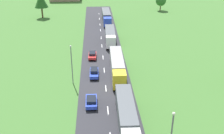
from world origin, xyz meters
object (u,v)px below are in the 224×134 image
at_px(tree_oak, 161,1).
at_px(truck_second, 117,65).
at_px(lamppost_second, 72,63).
at_px(car_third, 94,72).
at_px(car_second, 91,101).
at_px(truck_lead, 127,116).
at_px(truck_fourth, 106,16).
at_px(tree_birch, 41,0).
at_px(truck_third, 110,36).
at_px(car_fourth, 92,55).

bearing_deg(tree_oak, truck_second, -111.49).
bearing_deg(lamppost_second, car_third, 34.14).
relative_size(car_third, lamppost_second, 0.55).
bearing_deg(car_second, truck_second, 64.88).
relative_size(truck_second, car_third, 3.40).
xyz_separation_m(truck_lead, truck_fourth, (-0.24, 56.95, 0.07)).
height_order(truck_lead, car_third, truck_lead).
height_order(truck_fourth, tree_birch, tree_birch).
xyz_separation_m(truck_lead, car_third, (-4.64, 17.02, -1.23)).
xyz_separation_m(truck_lead, truck_third, (-0.18, 36.79, -0.03)).
distance_m(truck_second, truck_third, 19.30).
bearing_deg(car_fourth, car_third, -87.89).
xyz_separation_m(truck_third, tree_oak, (22.20, 36.37, 1.79)).
relative_size(truck_fourth, tree_oak, 2.39).
distance_m(truck_third, lamppost_second, 24.26).
height_order(truck_lead, truck_second, truck_second).
bearing_deg(tree_oak, car_third, -115.40).
bearing_deg(truck_third, tree_birch, 129.03).
height_order(truck_lead, car_fourth, truck_lead).
distance_m(truck_lead, truck_second, 17.49).
bearing_deg(car_second, lamppost_second, 114.20).
xyz_separation_m(car_third, tree_oak, (26.65, 56.14, 2.99)).
bearing_deg(truck_second, car_third, -174.34).
xyz_separation_m(truck_fourth, tree_oak, (22.26, 16.21, 1.70)).
relative_size(truck_lead, truck_third, 1.16).
relative_size(car_second, car_fourth, 0.97).
bearing_deg(tree_oak, truck_fourth, -143.93).
height_order(truck_lead, tree_birch, tree_birch).
distance_m(truck_third, tree_birch, 36.28).
xyz_separation_m(truck_lead, lamppost_second, (-8.77, 14.22, 2.33)).
height_order(truck_fourth, lamppost_second, lamppost_second).
xyz_separation_m(car_second, car_third, (0.54, 10.79, 0.04)).
xyz_separation_m(tree_oak, tree_birch, (-44.88, -8.39, 2.47)).
xyz_separation_m(car_third, lamppost_second, (-4.13, -2.80, 3.56)).
height_order(truck_lead, truck_fourth, truck_fourth).
bearing_deg(car_fourth, truck_lead, -79.33).
relative_size(truck_second, truck_fourth, 1.05).
bearing_deg(tree_birch, truck_second, -64.09).
bearing_deg(truck_second, truck_third, 90.84).
relative_size(truck_second, tree_oak, 2.52).
bearing_deg(car_fourth, truck_fourth, 81.15).
height_order(car_second, tree_birch, tree_birch).
distance_m(truck_second, car_second, 12.50).
bearing_deg(lamppost_second, car_second, -65.80).
distance_m(truck_lead, tree_oak, 76.42).
relative_size(lamppost_second, tree_birch, 0.88).
distance_m(truck_second, car_fourth, 10.41).
distance_m(tree_oak, tree_birch, 45.73).
xyz_separation_m(car_second, lamppost_second, (-3.59, 7.99, 3.60)).
bearing_deg(truck_third, tree_oak, 58.61).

